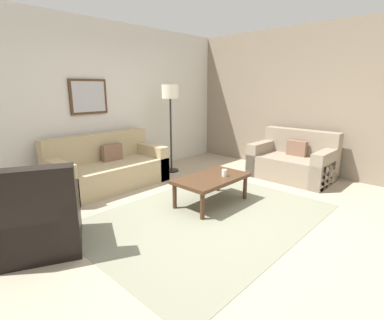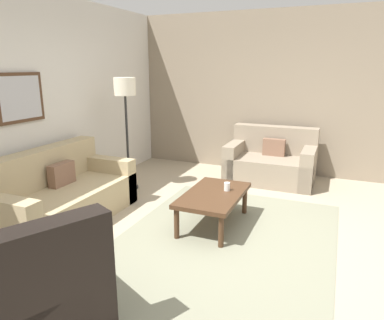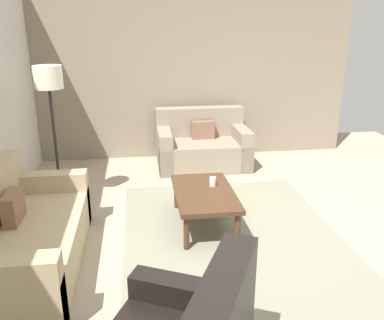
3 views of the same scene
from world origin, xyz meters
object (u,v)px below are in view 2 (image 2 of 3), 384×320
at_px(armchair_leather, 43,299).
at_px(lamp_standing, 125,98).
at_px(cup, 227,187).
at_px(framed_artwork, 20,98).
at_px(couch_main, 57,198).
at_px(couch_loveseat, 271,163).
at_px(coffee_table, 214,197).

height_order(armchair_leather, lamp_standing, lamp_standing).
bearing_deg(cup, framed_artwork, 107.54).
distance_m(couch_main, lamp_standing, 1.77).
bearing_deg(framed_artwork, cup, -72.46).
bearing_deg(framed_artwork, couch_loveseat, -43.81).
height_order(couch_main, cup, couch_main).
relative_size(coffee_table, lamp_standing, 0.64).
bearing_deg(framed_artwork, couch_main, -91.28).
bearing_deg(couch_loveseat, cup, 174.45).
xyz_separation_m(coffee_table, lamp_standing, (0.75, 1.67, 1.05)).
bearing_deg(cup, lamp_standing, 71.16).
xyz_separation_m(couch_loveseat, coffee_table, (-2.06, 0.30, 0.06)).
bearing_deg(framed_artwork, lamp_standing, -23.28).
height_order(couch_loveseat, framed_artwork, framed_artwork).
bearing_deg(framed_artwork, coffee_table, -74.88).
distance_m(couch_loveseat, coffee_table, 2.08).
bearing_deg(coffee_table, lamp_standing, 65.77).
relative_size(couch_main, framed_artwork, 2.86).
xyz_separation_m(couch_loveseat, cup, (-1.92, 0.19, 0.16)).
relative_size(couch_main, couch_loveseat, 1.36).
height_order(couch_main, armchair_leather, armchair_leather).
bearing_deg(coffee_table, couch_loveseat, -8.43).
xyz_separation_m(couch_main, armchair_leather, (-1.58, -1.35, 0.01)).
bearing_deg(cup, couch_loveseat, -5.55).
bearing_deg(coffee_table, cup, -40.08).
bearing_deg(armchair_leather, lamp_standing, 21.92).
height_order(couch_loveseat, coffee_table, couch_loveseat).
bearing_deg(cup, couch_main, 111.27).
relative_size(couch_loveseat, cup, 13.98).
height_order(armchair_leather, framed_artwork, framed_artwork).
distance_m(armchair_leather, lamp_standing, 3.37).
bearing_deg(couch_main, coffee_table, -71.35).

